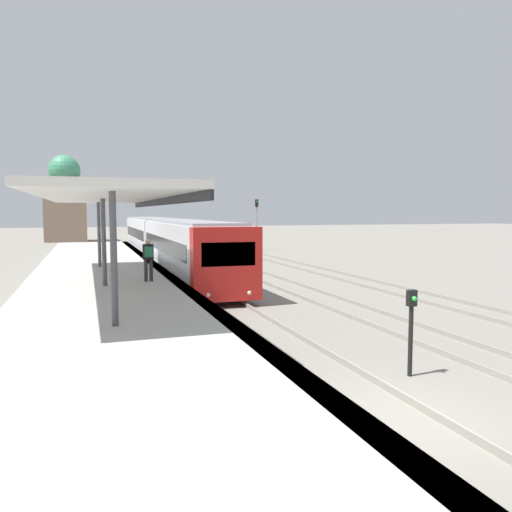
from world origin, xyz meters
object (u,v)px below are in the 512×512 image
(person_on_platform, at_px, (148,256))
(signal_mast_far, at_px, (257,218))
(signal_post_near, at_px, (411,323))
(train_near, at_px, (166,240))

(person_on_platform, xyz_separation_m, signal_mast_far, (13.01, 25.04, 1.12))
(person_on_platform, distance_m, signal_post_near, 11.36)
(person_on_platform, bearing_deg, signal_post_near, -66.82)
(train_near, height_order, signal_mast_far, signal_mast_far)
(train_near, distance_m, signal_post_near, 24.21)
(train_near, relative_size, signal_post_near, 15.96)
(person_on_platform, distance_m, train_near, 13.99)
(person_on_platform, xyz_separation_m, train_near, (2.75, 13.72, -0.16))
(signal_post_near, bearing_deg, person_on_platform, 113.18)
(train_near, relative_size, signal_mast_far, 6.38)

